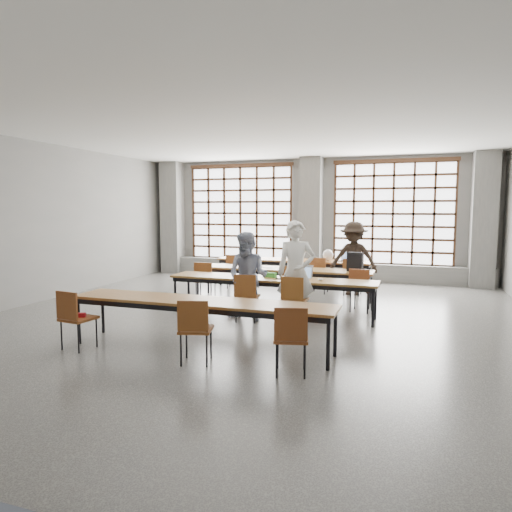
% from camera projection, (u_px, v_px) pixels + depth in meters
% --- Properties ---
extents(floor, '(11.00, 11.00, 0.00)m').
position_uv_depth(floor, '(252.00, 320.00, 8.40)').
color(floor, '#484846').
rests_on(floor, ground).
extents(ceiling, '(11.00, 11.00, 0.00)m').
position_uv_depth(ceiling, '(252.00, 126.00, 8.03)').
color(ceiling, silver).
rests_on(ceiling, floor).
extents(wall_back, '(10.00, 0.00, 10.00)m').
position_uv_depth(wall_back, '(313.00, 219.00, 13.40)').
color(wall_back, slate).
rests_on(wall_back, floor).
extents(wall_left, '(0.00, 11.00, 11.00)m').
position_uv_depth(wall_left, '(33.00, 222.00, 9.81)').
color(wall_left, slate).
rests_on(wall_left, floor).
extents(column_left, '(0.60, 0.55, 3.50)m').
position_uv_depth(column_left, '(173.00, 218.00, 14.57)').
color(column_left, '#5C5C5A').
rests_on(column_left, floor).
extents(column_mid, '(0.60, 0.55, 3.50)m').
position_uv_depth(column_mid, '(311.00, 219.00, 13.14)').
color(column_mid, '#5C5C5A').
rests_on(column_mid, floor).
extents(column_right, '(0.60, 0.55, 3.50)m').
position_uv_depth(column_right, '(484.00, 220.00, 11.70)').
color(column_right, '#5C5C5A').
rests_on(column_right, floor).
extents(window_left, '(3.32, 0.12, 3.00)m').
position_uv_depth(window_left, '(241.00, 213.00, 14.03)').
color(window_left, white).
rests_on(window_left, wall_back).
extents(window_right, '(3.32, 0.12, 3.00)m').
position_uv_depth(window_right, '(393.00, 214.00, 12.59)').
color(window_right, white).
rests_on(window_right, wall_back).
extents(sill_ledge, '(9.80, 0.35, 0.50)m').
position_uv_depth(sill_ledge, '(311.00, 270.00, 13.37)').
color(sill_ledge, '#5C5C5A').
rests_on(sill_ledge, floor).
extents(desk_row_a, '(4.00, 0.70, 0.73)m').
position_uv_depth(desk_row_a, '(293.00, 262.00, 11.83)').
color(desk_row_a, brown).
rests_on(desk_row_a, floor).
extents(desk_row_b, '(4.00, 0.70, 0.73)m').
position_uv_depth(desk_row_b, '(282.00, 271.00, 10.13)').
color(desk_row_b, brown).
rests_on(desk_row_b, floor).
extents(desk_row_c, '(4.00, 0.70, 0.73)m').
position_uv_depth(desk_row_c, '(272.00, 281.00, 8.72)').
color(desk_row_c, brown).
rests_on(desk_row_c, floor).
extents(desk_row_d, '(4.00, 0.70, 0.73)m').
position_uv_depth(desk_row_d, '(200.00, 304.00, 6.62)').
color(desk_row_d, brown).
rests_on(desk_row_d, floor).
extents(chair_back_left, '(0.50, 0.50, 0.88)m').
position_uv_depth(chair_back_left, '(235.00, 268.00, 11.69)').
color(chair_back_left, brown).
rests_on(chair_back_left, floor).
extents(chair_back_mid, '(0.45, 0.45, 0.88)m').
position_uv_depth(chair_back_mid, '(319.00, 271.00, 10.99)').
color(chair_back_mid, brown).
rests_on(chair_back_mid, floor).
extents(chair_back_right, '(0.45, 0.45, 0.88)m').
position_uv_depth(chair_back_right, '(352.00, 273.00, 10.74)').
color(chair_back_right, brown).
rests_on(chair_back_right, floor).
extents(chair_mid_left, '(0.48, 0.48, 0.88)m').
position_uv_depth(chair_mid_left, '(205.00, 277.00, 10.06)').
color(chair_mid_left, brown).
rests_on(chair_mid_left, floor).
extents(chair_mid_centre, '(0.45, 0.46, 0.88)m').
position_uv_depth(chair_mid_centre, '(292.00, 282.00, 9.43)').
color(chair_mid_centre, brown).
rests_on(chair_mid_centre, floor).
extents(chair_mid_right, '(0.48, 0.48, 0.88)m').
position_uv_depth(chair_mid_right, '(360.00, 286.00, 8.99)').
color(chair_mid_right, maroon).
rests_on(chair_mid_right, floor).
extents(chair_front_left, '(0.48, 0.48, 0.88)m').
position_uv_depth(chair_front_left, '(246.00, 293.00, 8.24)').
color(chair_front_left, maroon).
rests_on(chair_front_left, floor).
extents(chair_front_right, '(0.43, 0.44, 0.88)m').
position_uv_depth(chair_front_right, '(294.00, 296.00, 7.95)').
color(chair_front_right, brown).
rests_on(chair_front_right, floor).
extents(chair_near_left, '(0.47, 0.48, 0.88)m').
position_uv_depth(chair_near_left, '(74.00, 314.00, 6.59)').
color(chair_near_left, brown).
rests_on(chair_near_left, floor).
extents(chair_near_mid, '(0.51, 0.52, 0.88)m').
position_uv_depth(chair_near_mid, '(195.00, 325.00, 5.97)').
color(chair_near_mid, brown).
rests_on(chair_near_mid, floor).
extents(chair_near_right, '(0.51, 0.51, 0.88)m').
position_uv_depth(chair_near_right, '(291.00, 333.00, 5.56)').
color(chair_near_right, brown).
rests_on(chair_near_right, floor).
extents(student_male, '(0.78, 0.64, 1.84)m').
position_uv_depth(student_male, '(296.00, 273.00, 8.03)').
color(student_male, white).
rests_on(student_male, floor).
extents(student_female, '(0.84, 0.68, 1.63)m').
position_uv_depth(student_female, '(248.00, 277.00, 8.33)').
color(student_female, navy).
rests_on(student_female, floor).
extents(student_back, '(1.15, 0.70, 1.74)m').
position_uv_depth(student_back, '(353.00, 258.00, 10.82)').
color(student_back, black).
rests_on(student_back, floor).
extents(laptop_front, '(0.45, 0.42, 0.26)m').
position_uv_depth(laptop_front, '(302.00, 275.00, 8.63)').
color(laptop_front, '#B8B8BD').
rests_on(laptop_front, desk_row_c).
extents(laptop_back, '(0.43, 0.39, 0.26)m').
position_uv_depth(laptop_back, '(347.00, 259.00, 11.48)').
color(laptop_back, '#BCBBC0').
rests_on(laptop_back, desk_row_a).
extents(mouse, '(0.10, 0.07, 0.04)m').
position_uv_depth(mouse, '(321.00, 279.00, 8.39)').
color(mouse, white).
rests_on(mouse, desk_row_c).
extents(green_box, '(0.27, 0.16, 0.09)m').
position_uv_depth(green_box, '(270.00, 275.00, 8.80)').
color(green_box, '#34872C').
rests_on(green_box, desk_row_c).
extents(phone, '(0.13, 0.06, 0.01)m').
position_uv_depth(phone, '(279.00, 279.00, 8.56)').
color(phone, black).
rests_on(phone, desk_row_c).
extents(paper_sheet_a, '(0.36, 0.33, 0.00)m').
position_uv_depth(paper_sheet_a, '(257.00, 267.00, 10.37)').
color(paper_sheet_a, white).
rests_on(paper_sheet_a, desk_row_b).
extents(paper_sheet_b, '(0.34, 0.28, 0.00)m').
position_uv_depth(paper_sheet_b, '(268.00, 268.00, 10.18)').
color(paper_sheet_b, white).
rests_on(paper_sheet_b, desk_row_b).
extents(paper_sheet_c, '(0.34, 0.28, 0.00)m').
position_uv_depth(paper_sheet_c, '(286.00, 268.00, 10.10)').
color(paper_sheet_c, white).
rests_on(paper_sheet_c, desk_row_b).
extents(backpack, '(0.34, 0.23, 0.40)m').
position_uv_depth(backpack, '(355.00, 262.00, 9.64)').
color(backpack, black).
rests_on(backpack, desk_row_b).
extents(plastic_bag, '(0.32, 0.29, 0.29)m').
position_uv_depth(plastic_bag, '(328.00, 255.00, 11.56)').
color(plastic_bag, white).
rests_on(plastic_bag, desk_row_a).
extents(red_pouch, '(0.22, 0.16, 0.06)m').
position_uv_depth(red_pouch, '(78.00, 315.00, 6.66)').
color(red_pouch, maroon).
rests_on(red_pouch, chair_near_left).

